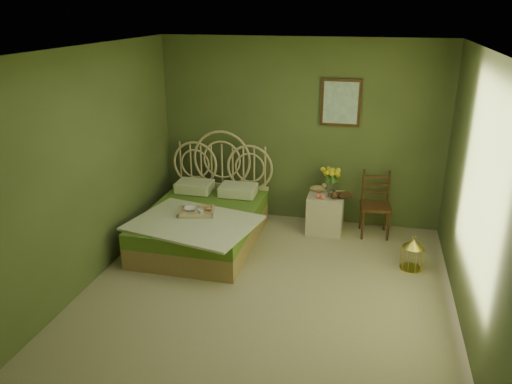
% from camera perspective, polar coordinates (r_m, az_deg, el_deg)
% --- Properties ---
extents(floor, '(4.50, 4.50, 0.00)m').
position_cam_1_polar(floor, '(5.55, 1.00, -11.94)').
color(floor, tan).
rests_on(floor, ground).
extents(ceiling, '(4.50, 4.50, 0.00)m').
position_cam_1_polar(ceiling, '(4.69, 1.21, 15.89)').
color(ceiling, silver).
rests_on(ceiling, wall_back).
extents(wall_back, '(4.00, 0.00, 4.00)m').
position_cam_1_polar(wall_back, '(7.10, 5.03, 6.79)').
color(wall_back, '#5D6B38').
rests_on(wall_back, floor).
extents(wall_left, '(0.00, 4.50, 4.50)m').
position_cam_1_polar(wall_left, '(5.72, -18.89, 2.33)').
color(wall_left, '#5D6B38').
rests_on(wall_left, floor).
extents(wall_right, '(0.00, 4.50, 4.50)m').
position_cam_1_polar(wall_right, '(4.98, 24.21, -1.10)').
color(wall_right, '#5D6B38').
rests_on(wall_right, floor).
extents(wall_art, '(0.54, 0.04, 0.64)m').
position_cam_1_polar(wall_art, '(6.92, 9.66, 10.03)').
color(wall_art, '#32190D').
rests_on(wall_art, wall_back).
extents(bed, '(1.66, 2.10, 1.30)m').
position_cam_1_polar(bed, '(6.68, -6.04, -3.35)').
color(bed, tan).
rests_on(bed, floor).
extents(nightstand, '(0.49, 0.49, 0.96)m').
position_cam_1_polar(nightstand, '(7.00, 8.00, -1.73)').
color(nightstand, beige).
rests_on(nightstand, floor).
extents(chair, '(0.44, 0.44, 0.89)m').
position_cam_1_polar(chair, '(7.00, 13.55, -0.84)').
color(chair, '#32190D').
rests_on(chair, floor).
extents(birdcage, '(0.26, 0.26, 0.39)m').
position_cam_1_polar(birdcage, '(6.29, 17.42, -6.83)').
color(birdcage, gold).
rests_on(birdcage, floor).
extents(book_lower, '(0.22, 0.25, 0.02)m').
position_cam_1_polar(book_lower, '(6.93, 9.52, -0.34)').
color(book_lower, '#381E0F').
rests_on(book_lower, nightstand).
extents(book_upper, '(0.27, 0.29, 0.02)m').
position_cam_1_polar(book_upper, '(6.92, 9.53, -0.18)').
color(book_upper, '#472819').
rests_on(book_upper, nightstand).
extents(cereal_bowl, '(0.19, 0.19, 0.04)m').
position_cam_1_polar(cereal_bowl, '(6.48, -7.52, -1.91)').
color(cereal_bowl, white).
rests_on(cereal_bowl, bed).
extents(coffee_cup, '(0.08, 0.08, 0.08)m').
position_cam_1_polar(coffee_cup, '(6.32, -6.35, -2.28)').
color(coffee_cup, white).
rests_on(coffee_cup, bed).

